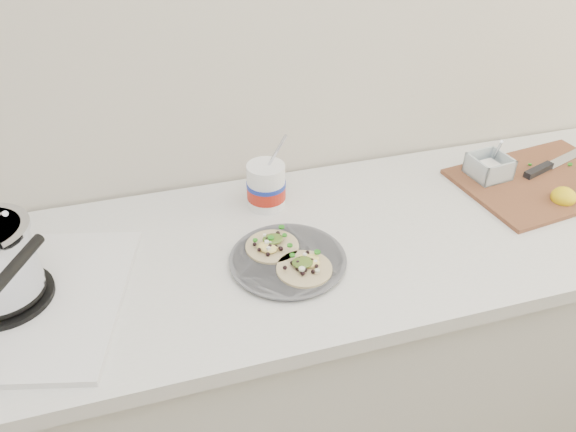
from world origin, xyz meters
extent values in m
cube|color=beige|center=(0.00, 1.73, 1.30)|extent=(3.50, 0.05, 2.60)
cube|color=silver|center=(0.00, 1.43, 0.43)|extent=(2.40, 0.62, 0.86)
cube|color=silver|center=(0.00, 1.41, 0.88)|extent=(2.44, 0.66, 0.04)
cube|color=silver|center=(-0.55, 1.39, 0.91)|extent=(0.58, 0.56, 0.01)
cylinder|color=black|center=(-0.55, 1.39, 0.92)|extent=(0.20, 0.20, 0.01)
torus|color=black|center=(-0.55, 1.39, 0.94)|extent=(0.17, 0.17, 0.02)
cylinder|color=#535459|center=(0.06, 1.35, 0.91)|extent=(0.26, 0.26, 0.01)
cylinder|color=#535459|center=(0.06, 1.35, 0.91)|extent=(0.27, 0.27, 0.00)
cylinder|color=white|center=(0.07, 1.59, 0.96)|extent=(0.10, 0.10, 0.12)
cylinder|color=#B32213|center=(0.07, 1.59, 0.95)|extent=(0.10, 0.10, 0.04)
cylinder|color=#192D99|center=(0.07, 1.59, 0.97)|extent=(0.10, 0.10, 0.01)
cube|color=brown|center=(0.85, 1.48, 0.91)|extent=(0.50, 0.38, 0.01)
cube|color=white|center=(0.71, 1.54, 0.93)|extent=(0.07, 0.07, 0.03)
ellipsoid|color=yellow|center=(0.83, 1.37, 0.93)|extent=(0.06, 0.06, 0.05)
cube|color=silver|center=(0.98, 1.56, 0.91)|extent=(0.17, 0.09, 0.00)
cube|color=black|center=(0.86, 1.51, 0.92)|extent=(0.11, 0.06, 0.02)
camera|label=1|loc=(-0.23, 0.39, 1.75)|focal=35.00mm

